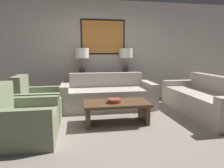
{
  "coord_description": "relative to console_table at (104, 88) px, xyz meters",
  "views": [
    {
      "loc": [
        -0.7,
        -3.06,
        1.28
      ],
      "look_at": [
        -0.0,
        0.92,
        0.65
      ],
      "focal_mm": 32.0,
      "sensor_mm": 36.0,
      "label": 1
    }
  ],
  "objects": [
    {
      "name": "couch_by_side",
      "position": [
        1.92,
        -1.48,
        -0.08
      ],
      "size": [
        0.86,
        2.14,
        0.8
      ],
      "color": "#ADA393",
      "rests_on": "ground_plane"
    },
    {
      "name": "console_table",
      "position": [
        0.0,
        0.0,
        0.0
      ],
      "size": [
        1.65,
        0.38,
        0.74
      ],
      "color": "brown",
      "rests_on": "ground_plane"
    },
    {
      "name": "couch_by_back_wall",
      "position": [
        0.0,
        -0.64,
        -0.08
      ],
      "size": [
        2.14,
        0.86,
        0.8
      ],
      "color": "#ADA393",
      "rests_on": "ground_plane"
    },
    {
      "name": "ground_plane",
      "position": [
        0.0,
        -2.12,
        -0.37
      ],
      "size": [
        20.0,
        20.0,
        0.0
      ],
      "primitive_type": "plane",
      "color": "slate"
    },
    {
      "name": "table_lamp_right",
      "position": [
        0.57,
        0.0,
        0.84
      ],
      "size": [
        0.36,
        0.36,
        0.67
      ],
      "color": "#333338",
      "rests_on": "console_table"
    },
    {
      "name": "armchair_near_camera",
      "position": [
        -1.49,
        -2.22,
        -0.08
      ],
      "size": [
        0.84,
        0.91,
        0.86
      ],
      "color": "#707A5B",
      "rests_on": "ground_plane"
    },
    {
      "name": "table_lamp_left",
      "position": [
        -0.57,
        0.0,
        0.84
      ],
      "size": [
        0.36,
        0.36,
        0.67
      ],
      "color": "#333338",
      "rests_on": "console_table"
    },
    {
      "name": "decorative_bowl",
      "position": [
        -0.06,
        -1.75,
        0.07
      ],
      "size": [
        0.25,
        0.25,
        0.07
      ],
      "color": "#93382D",
      "rests_on": "coffee_table"
    },
    {
      "name": "back_wall",
      "position": [
        0.0,
        0.27,
        0.96
      ],
      "size": [
        8.36,
        0.12,
        2.65
      ],
      "color": "beige",
      "rests_on": "ground_plane"
    },
    {
      "name": "armchair_near_back_wall",
      "position": [
        -1.49,
        -1.22,
        -0.08
      ],
      "size": [
        0.84,
        0.91,
        0.86
      ],
      "color": "#707A5B",
      "rests_on": "ground_plane"
    },
    {
      "name": "coffee_table",
      "position": [
        -0.01,
        -1.72,
        -0.07
      ],
      "size": [
        1.18,
        0.63,
        0.4
      ],
      "color": "#4C331E",
      "rests_on": "ground_plane"
    }
  ]
}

